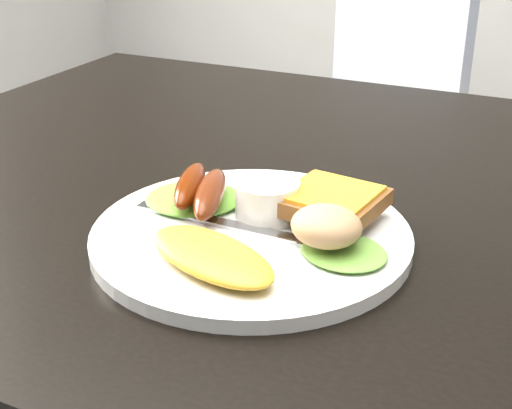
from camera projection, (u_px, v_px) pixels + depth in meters
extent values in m
cube|color=black|center=(377.00, 211.00, 0.72)|extent=(1.20, 0.80, 0.04)
cube|color=tan|center=(373.00, 129.00, 1.82)|extent=(0.58, 0.58, 0.05)
cylinder|color=white|center=(251.00, 236.00, 0.62)|extent=(0.28, 0.28, 0.01)
ellipsoid|color=#529B1B|center=(194.00, 198.00, 0.66)|extent=(0.11, 0.11, 0.01)
ellipsoid|color=#538632|center=(344.00, 252.00, 0.57)|extent=(0.09, 0.08, 0.01)
ellipsoid|color=yellow|center=(212.00, 255.00, 0.55)|extent=(0.14, 0.10, 0.02)
ellipsoid|color=#5F2A06|center=(190.00, 185.00, 0.65)|extent=(0.05, 0.10, 0.02)
ellipsoid|color=#66240C|center=(210.00, 193.00, 0.63)|extent=(0.06, 0.10, 0.02)
cylinder|color=white|center=(268.00, 199.00, 0.63)|extent=(0.08, 0.08, 0.03)
cube|color=brown|center=(321.00, 200.00, 0.65)|extent=(0.08, 0.08, 0.01)
cube|color=brown|center=(331.00, 202.00, 0.62)|extent=(0.09, 0.09, 0.01)
ellipsoid|color=#C6BB8D|center=(326.00, 226.00, 0.57)|extent=(0.07, 0.07, 0.03)
cube|color=#ADAFB7|center=(216.00, 222.00, 0.62)|extent=(0.16, 0.02, 0.00)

